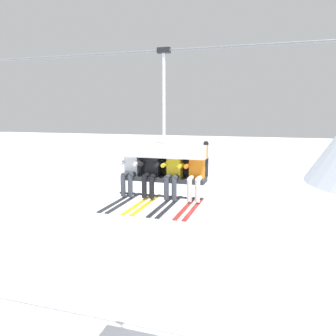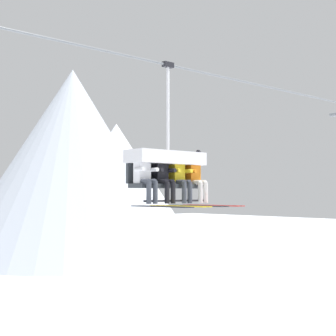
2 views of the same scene
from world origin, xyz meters
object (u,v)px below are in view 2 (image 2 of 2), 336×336
Objects in this scene: skier_white at (146,176)px; skier_orange at (196,176)px; skier_black at (164,176)px; chairlift_chair at (166,163)px; skier_yellow at (181,177)px.

skier_white is 1.00× the size of skier_orange.
skier_orange reaches higher than skier_black.
skier_white is at bearing -164.04° from chairlift_chair.
chairlift_chair reaches higher than skier_orange.
skier_orange reaches higher than skier_yellow.
chairlift_chair is 0.46m from skier_black.
skier_white and skier_black have the same top height.
skier_white is 1.00× the size of skier_black.
chairlift_chair is 1.89× the size of skier_yellow.
skier_black and skier_yellow have the same top height.
skier_black is 0.51m from skier_yellow.
skier_yellow is at bearing 0.00° from skier_white.
skier_black is at bearing 180.00° from skier_yellow.
skier_orange is at bearing 0.76° from skier_yellow.
skier_yellow is (0.26, -0.22, -0.31)m from chairlift_chair.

